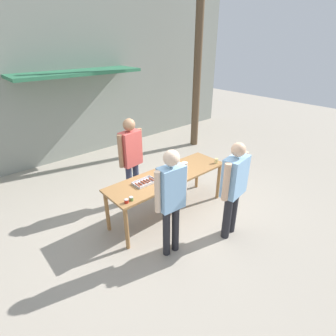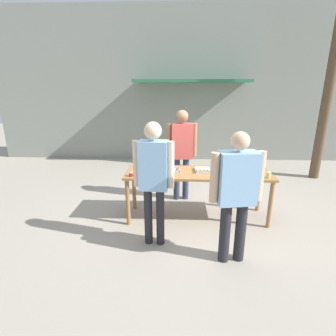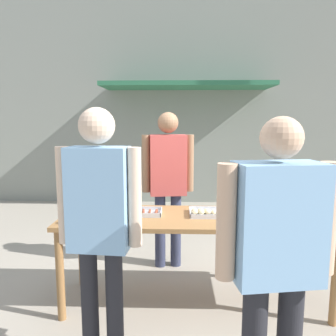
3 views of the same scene
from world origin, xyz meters
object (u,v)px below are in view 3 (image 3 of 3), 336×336
at_px(person_customer_holding_hotdog, 100,216).
at_px(condiment_jar_mustard, 68,220).
at_px(beer_cup, 328,221).
at_px(food_tray_sausages, 140,213).
at_px(person_server_behind_table, 168,175).
at_px(condiment_jar_ketchup, 79,220).
at_px(person_customer_with_cup, 276,247).
at_px(food_tray_buns, 210,212).

bearing_deg(person_customer_holding_hotdog, condiment_jar_mustard, -48.92).
distance_m(condiment_jar_mustard, beer_cup, 2.21).
height_order(food_tray_sausages, person_server_behind_table, person_server_behind_table).
bearing_deg(beer_cup, condiment_jar_mustard, -179.95).
bearing_deg(condiment_jar_ketchup, person_customer_with_cup, -33.99).
xyz_separation_m(food_tray_buns, condiment_jar_ketchup, (-1.15, -0.31, 0.01)).
relative_size(person_server_behind_table, person_customer_holding_hotdog, 1.01).
distance_m(person_customer_holding_hotdog, person_customer_with_cup, 1.13).
distance_m(food_tray_buns, person_customer_holding_hotdog, 1.24).
relative_size(condiment_jar_mustard, person_customer_with_cup, 0.04).
xyz_separation_m(person_server_behind_table, person_customer_holding_hotdog, (-0.41, -1.65, -0.00)).
bearing_deg(food_tray_sausages, condiment_jar_ketchup, -148.02).
height_order(person_customer_holding_hotdog, person_customer_with_cup, person_customer_holding_hotdog).
bearing_deg(person_customer_with_cup, beer_cup, -135.87).
bearing_deg(food_tray_sausages, beer_cup, -10.93).
height_order(beer_cup, person_customer_with_cup, person_customer_with_cup).
xyz_separation_m(person_server_behind_table, person_customer_with_cup, (0.67, -2.01, -0.06)).
bearing_deg(person_server_behind_table, person_customer_with_cup, -79.06).
bearing_deg(beer_cup, person_customer_holding_hotdog, -161.91).
relative_size(food_tray_buns, beer_cup, 3.90).
distance_m(person_server_behind_table, person_customer_holding_hotdog, 1.70).
bearing_deg(condiment_jar_ketchup, person_customer_holding_hotdog, -60.88).
height_order(condiment_jar_mustard, condiment_jar_ketchup, same).
xyz_separation_m(condiment_jar_mustard, beer_cup, (2.21, 0.00, 0.02)).
height_order(food_tray_sausages, person_customer_with_cup, person_customer_with_cup).
bearing_deg(person_customer_holding_hotdog, food_tray_buns, -127.73).
distance_m(beer_cup, person_customer_holding_hotdog, 1.89).
relative_size(food_tray_buns, condiment_jar_mustard, 5.67).
xyz_separation_m(food_tray_sausages, beer_cup, (1.62, -0.31, 0.04)).
bearing_deg(condiment_jar_mustard, person_customer_holding_hotdog, -53.92).
relative_size(person_customer_holding_hotdog, person_customer_with_cup, 1.04).
distance_m(food_tray_sausages, person_customer_holding_hotdog, 0.94).
height_order(food_tray_sausages, person_customer_holding_hotdog, person_customer_holding_hotdog).
xyz_separation_m(food_tray_buns, beer_cup, (0.96, -0.31, 0.03)).
relative_size(condiment_jar_ketchup, person_customer_with_cup, 0.04).
bearing_deg(condiment_jar_mustard, condiment_jar_ketchup, 4.37).
bearing_deg(condiment_jar_mustard, food_tray_buns, 14.10).
xyz_separation_m(condiment_jar_ketchup, beer_cup, (2.11, -0.01, 0.02)).
height_order(condiment_jar_mustard, person_server_behind_table, person_server_behind_table).
bearing_deg(food_tray_buns, beer_cup, -18.06).
bearing_deg(person_customer_holding_hotdog, food_tray_sausages, -95.41).
bearing_deg(beer_cup, food_tray_sausages, 169.07).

